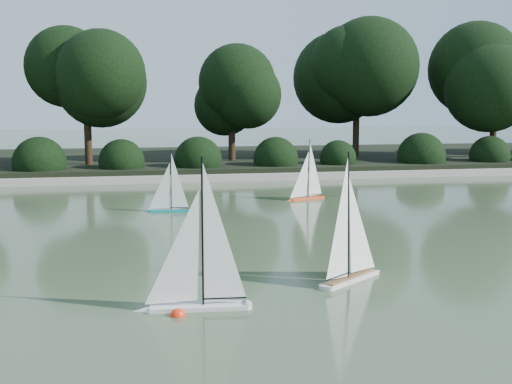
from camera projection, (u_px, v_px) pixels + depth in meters
ground at (288, 278)px, 7.38m from camera, size 80.00×80.00×0.00m
pond_coping at (206, 178)px, 16.13m from camera, size 40.00×0.35×0.18m
far_bank at (193, 161)px, 20.02m from camera, size 40.00×8.00×0.30m
tree_line at (239, 79)px, 18.36m from camera, size 26.31×3.93×4.39m
shrub_hedge at (203, 160)px, 16.96m from camera, size 29.10×1.10×1.10m
sailboat_white_a at (189, 285)px, 6.25m from camera, size 1.18×0.27×1.61m
sailboat_white_b at (355, 259)px, 7.31m from camera, size 1.00×0.80×1.56m
sailboat_orange at (304, 190)px, 13.20m from camera, size 0.94×0.48×1.32m
sailboat_teal at (166, 202)px, 11.76m from camera, size 0.88×0.27×1.20m
race_buoy at (178, 316)px, 6.11m from camera, size 0.14×0.14×0.14m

